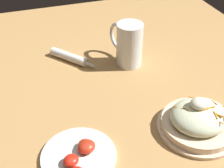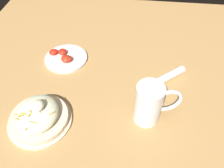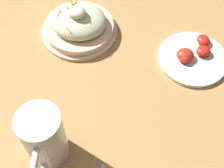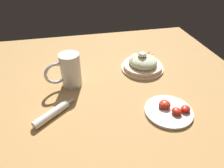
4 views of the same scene
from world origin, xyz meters
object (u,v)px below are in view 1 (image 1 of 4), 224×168
Objects in this scene: tomato_plate at (79,156)px; beer_mug at (128,47)px; salad_plate at (198,120)px; napkin_roll at (69,57)px.

beer_mug is at bearing -126.17° from tomato_plate.
beer_mug reaches higher than salad_plate.
tomato_plate is at bearing -0.43° from salad_plate.
beer_mug is at bearing 157.23° from napkin_roll.
salad_plate is at bearing 119.94° from napkin_roll.
napkin_roll is at bearing -22.77° from beer_mug.
napkin_roll is (0.26, -0.45, -0.02)m from salad_plate.
salad_plate is at bearing 99.59° from beer_mug.
tomato_plate is (0.27, 0.36, -0.06)m from beer_mug.
salad_plate is 1.16× the size of tomato_plate.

